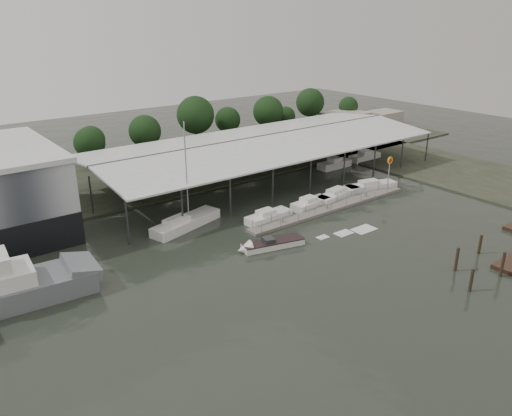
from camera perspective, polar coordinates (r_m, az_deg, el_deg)
ground at (r=53.85m, az=4.99°, el=-6.77°), size 200.00×200.00×0.00m
land_strip_far at (r=87.06m, az=-13.93°, el=3.80°), size 140.00×30.00×0.30m
land_strip_east at (r=92.98m, az=21.68°, el=4.01°), size 20.00×60.00×0.30m
covered_boat_shed at (r=82.19m, az=0.77°, el=7.78°), size 58.24×24.00×6.96m
floating_dock at (r=69.90m, az=8.61°, el=-0.00°), size 28.00×2.00×1.40m
shell_fuel_sign at (r=77.45m, az=15.00°, el=4.52°), size 1.10×0.18×5.55m
distant_commercial_buildings at (r=123.46m, az=11.51°, el=9.86°), size 22.00×8.00×4.00m
grey_trawler at (r=52.03m, az=-26.86°, el=-8.28°), size 17.06×6.45×8.84m
white_sailboat at (r=63.68m, az=-8.11°, el=-1.69°), size 10.52×5.30×13.64m
speedboat_underway at (r=57.77m, az=1.36°, el=-4.22°), size 18.78×6.33×2.00m
moored_cruiser_0 at (r=65.11m, az=1.40°, el=-0.99°), size 6.70×2.57×1.70m
moored_cruiser_1 at (r=70.07m, az=6.27°, el=0.53°), size 6.40×2.72×1.70m
moored_cruiser_2 at (r=74.05m, az=9.36°, el=1.51°), size 8.68×3.32×1.70m
moored_cruiser_3 at (r=78.68m, az=12.93°, el=2.43°), size 8.74×4.17×1.70m
mooring_pilings at (r=56.16m, az=25.89°, el=-6.62°), size 8.75×9.24×3.43m
horizon_tree_line at (r=102.21m, az=-3.24°, el=10.33°), size 68.65×9.48×10.86m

